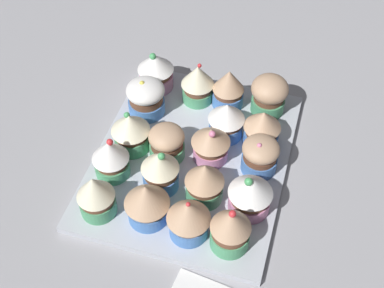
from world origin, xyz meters
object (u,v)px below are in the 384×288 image
at_px(cupcake_14, 96,195).
at_px(cupcake_5, 189,217).
at_px(cupcake_18, 156,70).
at_px(cupcake_16, 131,131).
at_px(cupcake_9, 228,88).
at_px(cupcake_4, 269,94).
at_px(cupcake_3, 262,127).
at_px(cupcake_10, 147,202).
at_px(cupcake_2, 260,155).
at_px(cupcake_6, 205,181).
at_px(cupcake_0, 231,228).
at_px(cupcake_15, 111,157).
at_px(cupcake_13, 198,83).
at_px(cupcake_12, 167,142).
at_px(cupcake_8, 226,119).
at_px(cupcake_17, 146,97).
at_px(cupcake_1, 250,193).
at_px(cupcake_7, 211,143).
at_px(cupcake_11, 160,169).

bearing_deg(cupcake_14, cupcake_5, -89.11).
xyz_separation_m(cupcake_5, cupcake_18, (0.27, 0.14, -0.00)).
bearing_deg(cupcake_16, cupcake_9, -42.06).
relative_size(cupcake_4, cupcake_9, 0.94).
xyz_separation_m(cupcake_3, cupcake_10, (-0.19, 0.13, 0.00)).
relative_size(cupcake_2, cupcake_6, 0.87).
height_order(cupcake_0, cupcake_15, cupcake_0).
distance_m(cupcake_13, cupcake_16, 0.15).
bearing_deg(cupcake_12, cupcake_9, -25.20).
relative_size(cupcake_3, cupcake_9, 0.90).
bearing_deg(cupcake_10, cupcake_16, 30.31).
bearing_deg(cupcake_10, cupcake_12, 5.08).
relative_size(cupcake_4, cupcake_18, 0.95).
height_order(cupcake_3, cupcake_9, cupcake_9).
height_order(cupcake_3, cupcake_13, cupcake_13).
relative_size(cupcake_3, cupcake_8, 0.99).
relative_size(cupcake_4, cupcake_15, 0.97).
distance_m(cupcake_6, cupcake_17, 0.20).
height_order(cupcake_13, cupcake_16, cupcake_13).
bearing_deg(cupcake_1, cupcake_17, 55.59).
bearing_deg(cupcake_5, cupcake_0, -91.07).
distance_m(cupcake_1, cupcake_6, 0.07).
bearing_deg(cupcake_18, cupcake_1, -134.11).
distance_m(cupcake_4, cupcake_10, 0.29).
height_order(cupcake_12, cupcake_14, cupcake_14).
bearing_deg(cupcake_13, cupcake_17, 125.10).
height_order(cupcake_1, cupcake_13, cupcake_13).
height_order(cupcake_3, cupcake_5, cupcake_5).
height_order(cupcake_6, cupcake_7, cupcake_6).
distance_m(cupcake_3, cupcake_6, 0.14).
relative_size(cupcake_12, cupcake_14, 0.78).
bearing_deg(cupcake_13, cupcake_8, -134.63).
height_order(cupcake_0, cupcake_14, cupcake_0).
bearing_deg(cupcake_8, cupcake_3, -89.53).
relative_size(cupcake_6, cupcake_9, 0.99).
bearing_deg(cupcake_2, cupcake_12, 95.66).
bearing_deg(cupcake_17, cupcake_11, -152.54).
relative_size(cupcake_7, cupcake_18, 0.92).
height_order(cupcake_4, cupcake_17, cupcake_4).
height_order(cupcake_8, cupcake_13, cupcake_13).
relative_size(cupcake_10, cupcake_14, 0.97).
bearing_deg(cupcake_6, cupcake_11, 88.44).
height_order(cupcake_2, cupcake_7, cupcake_7).
bearing_deg(cupcake_15, cupcake_14, -174.50).
xyz_separation_m(cupcake_6, cupcake_14, (-0.07, 0.14, 0.00)).
distance_m(cupcake_0, cupcake_3, 0.20).
xyz_separation_m(cupcake_5, cupcake_12, (0.13, 0.07, -0.01)).
bearing_deg(cupcake_0, cupcake_10, 85.95).
bearing_deg(cupcake_16, cupcake_3, -70.72).
bearing_deg(cupcake_13, cupcake_0, -155.07).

